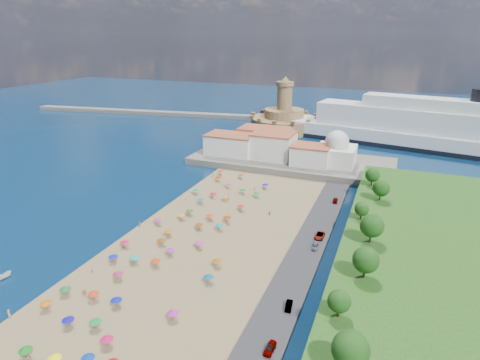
% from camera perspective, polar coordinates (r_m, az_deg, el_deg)
% --- Properties ---
extents(ground, '(700.00, 700.00, 0.00)m').
position_cam_1_polar(ground, '(124.29, -6.02, -6.93)').
color(ground, '#071938').
rests_on(ground, ground).
extents(terrace, '(90.00, 36.00, 3.00)m').
position_cam_1_polar(terrace, '(184.08, 7.28, 2.65)').
color(terrace, '#59544C').
rests_on(terrace, ground).
extents(jetty, '(18.00, 70.00, 2.40)m').
position_cam_1_polar(jetty, '(222.34, 4.09, 5.74)').
color(jetty, '#59544C').
rests_on(jetty, ground).
extents(breakwater, '(199.03, 34.77, 2.60)m').
position_cam_1_polar(breakwater, '(303.68, -11.29, 9.33)').
color(breakwater, '#59544C').
rests_on(breakwater, ground).
extents(waterfront_buildings, '(57.00, 29.00, 11.00)m').
position_cam_1_polar(waterfront_buildings, '(186.36, 3.53, 5.04)').
color(waterfront_buildings, silver).
rests_on(waterfront_buildings, terrace).
extents(domed_building, '(16.00, 16.00, 15.00)m').
position_cam_1_polar(domed_building, '(176.46, 13.52, 4.01)').
color(domed_building, silver).
rests_on(domed_building, terrace).
extents(fortress, '(40.00, 40.00, 32.40)m').
position_cam_1_polar(fortress, '(249.18, 6.26, 8.54)').
color(fortress, '#A48552').
rests_on(fortress, ground).
extents(cruise_ship, '(147.33, 46.37, 31.85)m').
position_cam_1_polar(cruise_ship, '(227.74, 25.32, 6.33)').
color(cruise_ship, black).
rests_on(cruise_ship, ground).
extents(beach_parasols, '(32.05, 116.00, 2.20)m').
position_cam_1_polar(beach_parasols, '(114.05, -9.84, -8.56)').
color(beach_parasols, gray).
rests_on(beach_parasols, beach).
extents(beachgoers, '(36.95, 95.34, 1.88)m').
position_cam_1_polar(beachgoers, '(128.98, -7.55, -5.40)').
color(beachgoers, tan).
rests_on(beachgoers, beach).
extents(parked_cars, '(2.45, 79.32, 1.40)m').
position_cam_1_polar(parked_cars, '(110.85, 10.30, -9.96)').
color(parked_cars, gray).
rests_on(parked_cars, promenade).
extents(hillside_trees, '(11.44, 105.54, 7.74)m').
position_cam_1_polar(hillside_trees, '(99.92, 17.22, -8.35)').
color(hillside_trees, '#382314').
rests_on(hillside_trees, hillside).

